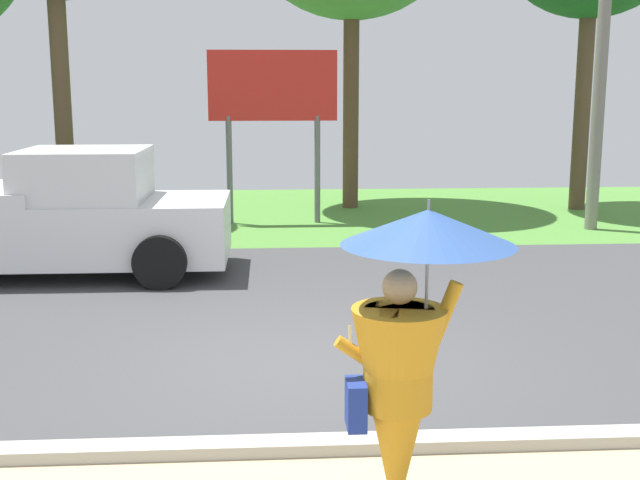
# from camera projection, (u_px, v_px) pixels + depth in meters

# --- Properties ---
(ground_plane) EXTENTS (40.00, 22.00, 0.20)m
(ground_plane) POSITION_uv_depth(u_px,v_px,m) (294.00, 295.00, 11.13)
(ground_plane) COLOR #424244
(monk_pedestrian) EXTENTS (1.11, 1.08, 2.13)m
(monk_pedestrian) POSITION_uv_depth(u_px,v_px,m) (405.00, 357.00, 5.04)
(monk_pedestrian) COLOR orange
(monk_pedestrian) RESTS_ON ground_plane
(pickup_truck) EXTENTS (5.20, 2.28, 1.88)m
(pickup_truck) POSITION_uv_depth(u_px,v_px,m) (55.00, 217.00, 12.03)
(pickup_truck) COLOR silver
(pickup_truck) RESTS_ON ground_plane
(utility_pole) EXTENTS (1.80, 0.24, 7.97)m
(utility_pole) POSITION_uv_depth(u_px,v_px,m) (604.00, 12.00, 15.17)
(utility_pole) COLOR gray
(utility_pole) RESTS_ON ground_plane
(roadside_billboard) EXTENTS (2.60, 0.12, 3.50)m
(roadside_billboard) POSITION_uv_depth(u_px,v_px,m) (273.00, 98.00, 16.20)
(roadside_billboard) COLOR slate
(roadside_billboard) RESTS_ON ground_plane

